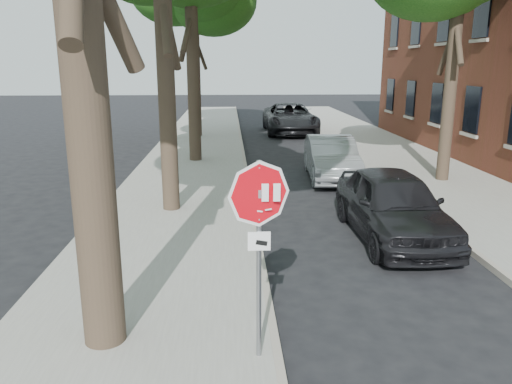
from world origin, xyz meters
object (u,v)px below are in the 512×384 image
car_a (393,205)px  car_b (331,158)px  car_d (290,118)px  stop_sign (259,223)px

car_a → car_b: car_a is taller
car_a → car_b: 6.03m
car_a → car_d: 17.87m
car_b → car_d: (0.01, 11.85, 0.12)m
car_d → car_b: bearing=-89.9°
car_b → car_d: bearing=93.6°
stop_sign → car_b: size_ratio=0.60×
car_a → stop_sign: bearing=-125.4°
stop_sign → car_b: bearing=73.9°
stop_sign → car_a: size_ratio=0.57×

